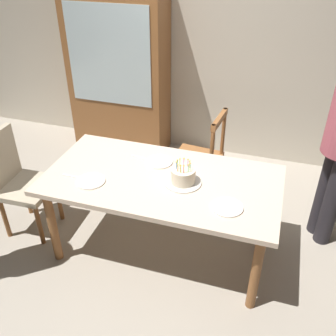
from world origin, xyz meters
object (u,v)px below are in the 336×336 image
Objects in this scene: chair_spindle_back at (199,160)px; china_cabinet at (119,72)px; dining_table at (162,187)px; chair_upholstered at (16,178)px; plate_near_guest at (227,207)px; plate_near_celebrant at (91,181)px; birthday_cake at (183,177)px; plate_far_side at (159,162)px.

chair_spindle_back is 1.47m from china_cabinet.
chair_upholstered reaches higher than dining_table.
plate_near_celebrant is at bearing 180.00° from plate_near_guest.
dining_table is 0.59m from plate_near_guest.
plate_near_celebrant is 1.20m from chair_spindle_back.
plate_near_guest is (1.03, 0.00, 0.00)m from plate_near_celebrant.
plate_near_guest is 0.23× the size of chair_spindle_back.
birthday_cake is at bearing 152.21° from plate_near_guest.
china_cabinet is at bearing 123.33° from dining_table.
china_cabinet is (-0.53, 1.77, 0.21)m from plate_near_celebrant.
chair_upholstered reaches higher than plate_near_guest.
plate_near_celebrant reaches higher than dining_table.
chair_spindle_back is at bearing 31.93° from chair_upholstered.
plate_near_celebrant is 1.00× the size of plate_far_side.
chair_spindle_back is at bearing 113.11° from plate_near_guest.
dining_table is 8.18× the size of plate_near_guest.
plate_far_side is 1.25m from chair_upholstered.
plate_far_side is at bearing 139.43° from birthday_cake.
chair_spindle_back is 1.00× the size of chair_upholstered.
chair_upholstered is at bearing -148.07° from chair_spindle_back.
plate_near_celebrant is at bearing -163.74° from birthday_cake.
plate_far_side and plate_near_guest have the same top height.
china_cabinet is (-1.02, 1.56, 0.30)m from dining_table.
plate_near_celebrant is 1.86m from china_cabinet.
birthday_cake is 0.87m from chair_spindle_back.
plate_far_side is at bearing 45.91° from plate_near_celebrant.
plate_far_side is 0.76m from plate_near_guest.
plate_near_celebrant is at bearing -121.71° from chair_spindle_back.
plate_near_guest is 1.11m from chair_spindle_back.
birthday_cake is at bearing 3.14° from chair_upholstered.
birthday_cake is at bearing -86.11° from chair_spindle_back.
chair_upholstered is at bearing 176.43° from plate_near_guest.
china_cabinet reaches higher than chair_spindle_back.
chair_upholstered is (-1.20, -0.30, -0.21)m from plate_far_side.
chair_upholstered is at bearing -99.10° from china_cabinet.
plate_near_guest is at bearing -48.48° from china_cabinet.
plate_far_side is (0.40, 0.42, 0.00)m from plate_near_celebrant.
chair_spindle_back reaches higher than dining_table.
plate_far_side is 0.12× the size of china_cabinet.
plate_near_guest is (0.54, -0.21, 0.09)m from dining_table.
dining_table is 1.89× the size of chair_upholstered.
birthday_cake is 0.29× the size of chair_upholstered.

